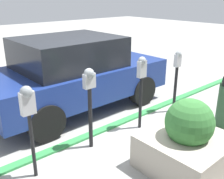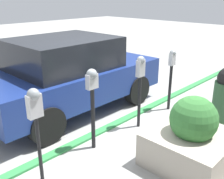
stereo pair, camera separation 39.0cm
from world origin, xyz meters
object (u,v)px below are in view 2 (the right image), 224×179
Objects in this scene: parking_meter_middle at (140,77)px; parking_meter_fourth at (171,70)px; parking_meter_nearest at (35,112)px; parked_car_front at (69,74)px; parking_meter_second at (92,92)px; planter_box at (191,139)px.

parking_meter_fourth is at bearing 1.46° from parking_meter_middle.
parking_meter_nearest is 2.46m from parked_car_front.
parking_meter_fourth is (1.14, 0.03, -0.10)m from parking_meter_middle.
parking_meter_nearest is 0.97× the size of parking_meter_middle.
parked_car_front is at bearing 42.94° from parking_meter_nearest.
parking_meter_second is at bearing 178.83° from parking_meter_fourth.
parking_meter_middle is at bearing -178.54° from parking_meter_fourth.
parking_meter_nearest is at bearing -179.40° from parking_meter_middle.
planter_box is at bearing -89.88° from parked_car_front.
parked_car_front is (0.73, 1.57, -0.17)m from parking_meter_second.
parking_meter_second is 1.14m from parking_meter_middle.
parking_meter_second is 1.02× the size of parking_meter_fourth.
parking_meter_nearest reaches higher than parking_meter_fourth.
parking_meter_second reaches higher than parking_meter_fourth.
parked_car_front reaches higher than parking_meter_fourth.
planter_box is at bearing -62.59° from parking_meter_second.
planter_box is at bearing -35.88° from parking_meter_nearest.
parking_meter_fourth is (3.34, 0.05, -0.13)m from parking_meter_nearest.
planter_box is 0.30× the size of parked_car_front.
parked_car_front reaches higher than parking_meter_middle.
parking_meter_fourth is at bearing 0.89° from parking_meter_nearest.
parking_meter_nearest is 3.34m from parking_meter_fourth.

